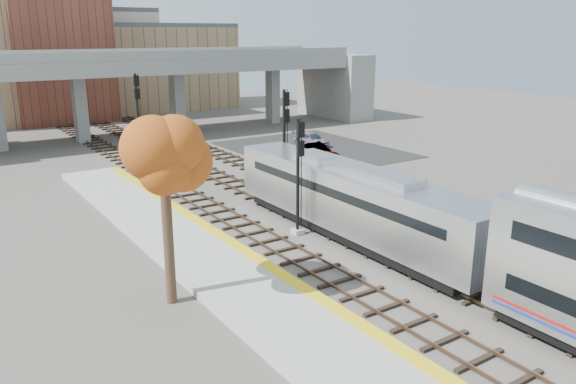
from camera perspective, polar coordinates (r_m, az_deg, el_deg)
ground at (r=27.32m, az=13.54°, el=-9.01°), size 160.00×160.00×0.00m
platform at (r=22.92m, az=0.73°, el=-13.14°), size 4.50×60.00×0.35m
yellow_strip at (r=23.84m, az=4.58°, el=-11.49°), size 0.70×60.00×0.01m
tracks at (r=36.74m, az=0.26°, el=-1.89°), size 10.70×95.00×0.25m
overpass at (r=66.09m, az=-12.92°, el=10.75°), size 54.00×12.00×9.50m
buildings_far at (r=85.50m, az=-20.72°, el=12.62°), size 43.00×21.00×20.60m
parking_lot at (r=56.32m, az=2.51°, el=4.34°), size 14.00×18.00×0.04m
locomotive at (r=31.55m, az=6.45°, el=-0.82°), size 3.02×19.05×4.10m
signal_mast_near at (r=31.71m, az=1.07°, el=1.26°), size 0.60×0.64×6.74m
signal_mast_mid at (r=40.02m, az=-0.34°, el=5.10°), size 0.60×0.64×7.49m
signal_mast_far at (r=55.15m, az=-14.99°, el=7.66°), size 0.60×0.64×7.65m
tree at (r=23.26m, az=-12.57°, el=3.50°), size 3.60×3.60×8.71m
car_a at (r=49.76m, az=4.48°, el=3.48°), size 2.19×3.73×1.19m
car_b at (r=53.75m, az=3.02°, el=4.39°), size 1.43×3.43×1.10m
car_c at (r=58.07m, az=2.40°, el=5.36°), size 2.21×4.58×1.29m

